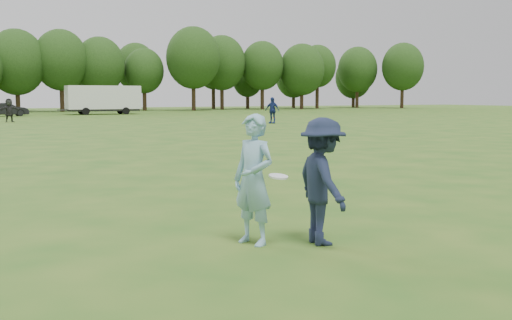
{
  "coord_description": "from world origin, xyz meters",
  "views": [
    {
      "loc": [
        -4.54,
        -6.89,
        2.09
      ],
      "look_at": [
        -0.39,
        1.33,
        1.1
      ],
      "focal_mm": 42.0,
      "sensor_mm": 36.0,
      "label": 1
    }
  ],
  "objects_px": {
    "cargo_trailer": "(103,98)",
    "player_far_d": "(9,110)",
    "field_cone": "(274,116)",
    "player_far_b": "(272,110)",
    "car_f": "(7,110)",
    "defender": "(322,181)",
    "thrower": "(254,180)"
  },
  "relations": [
    {
      "from": "thrower",
      "to": "cargo_trailer",
      "type": "distance_m",
      "value": 61.34
    },
    {
      "from": "player_far_b",
      "to": "car_f",
      "type": "xyz_separation_m",
      "value": [
        -16.65,
        26.09,
        -0.31
      ]
    },
    {
      "from": "player_far_b",
      "to": "field_cone",
      "type": "height_order",
      "value": "player_far_b"
    },
    {
      "from": "car_f",
      "to": "field_cone",
      "type": "height_order",
      "value": "car_f"
    },
    {
      "from": "field_cone",
      "to": "cargo_trailer",
      "type": "bearing_deg",
      "value": 122.62
    },
    {
      "from": "defender",
      "to": "car_f",
      "type": "distance_m",
      "value": 58.93
    },
    {
      "from": "defender",
      "to": "field_cone",
      "type": "xyz_separation_m",
      "value": [
        22.21,
        42.33,
        -0.75
      ]
    },
    {
      "from": "defender",
      "to": "field_cone",
      "type": "distance_m",
      "value": 47.8
    },
    {
      "from": "player_far_d",
      "to": "defender",
      "type": "bearing_deg",
      "value": -97.32
    },
    {
      "from": "thrower",
      "to": "field_cone",
      "type": "xyz_separation_m",
      "value": [
        23.07,
        41.9,
        -0.77
      ]
    },
    {
      "from": "defender",
      "to": "car_f",
      "type": "xyz_separation_m",
      "value": [
        0.24,
        58.93,
        -0.22
      ]
    },
    {
      "from": "thrower",
      "to": "player_far_b",
      "type": "bearing_deg",
      "value": 129.58
    },
    {
      "from": "car_f",
      "to": "defender",
      "type": "bearing_deg",
      "value": 171.96
    },
    {
      "from": "thrower",
      "to": "car_f",
      "type": "distance_m",
      "value": 58.52
    },
    {
      "from": "player_far_d",
      "to": "car_f",
      "type": "height_order",
      "value": "player_far_d"
    },
    {
      "from": "cargo_trailer",
      "to": "player_far_b",
      "type": "bearing_deg",
      "value": -76.96
    },
    {
      "from": "car_f",
      "to": "player_far_b",
      "type": "bearing_deg",
      "value": -155.25
    },
    {
      "from": "cargo_trailer",
      "to": "player_far_d",
      "type": "bearing_deg",
      "value": -123.83
    },
    {
      "from": "defender",
      "to": "car_f",
      "type": "relative_size",
      "value": 0.43
    },
    {
      "from": "player_far_d",
      "to": "field_cone",
      "type": "height_order",
      "value": "player_far_d"
    },
    {
      "from": "car_f",
      "to": "cargo_trailer",
      "type": "distance_m",
      "value": 10.41
    },
    {
      "from": "defender",
      "to": "field_cone",
      "type": "height_order",
      "value": "defender"
    },
    {
      "from": "player_far_b",
      "to": "car_f",
      "type": "distance_m",
      "value": 30.95
    },
    {
      "from": "car_f",
      "to": "thrower",
      "type": "bearing_deg",
      "value": 171.11
    },
    {
      "from": "player_far_b",
      "to": "cargo_trailer",
      "type": "relative_size",
      "value": 0.22
    },
    {
      "from": "thrower",
      "to": "player_far_d",
      "type": "bearing_deg",
      "value": 158.02
    },
    {
      "from": "field_cone",
      "to": "cargo_trailer",
      "type": "relative_size",
      "value": 0.03
    },
    {
      "from": "thrower",
      "to": "player_far_d",
      "type": "height_order",
      "value": "player_far_d"
    },
    {
      "from": "defender",
      "to": "player_far_b",
      "type": "relative_size",
      "value": 0.9
    },
    {
      "from": "car_f",
      "to": "cargo_trailer",
      "type": "bearing_deg",
      "value": -87.9
    },
    {
      "from": "defender",
      "to": "car_f",
      "type": "height_order",
      "value": "defender"
    },
    {
      "from": "field_cone",
      "to": "cargo_trailer",
      "type": "xyz_separation_m",
      "value": [
        -11.77,
        18.39,
        1.63
      ]
    }
  ]
}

